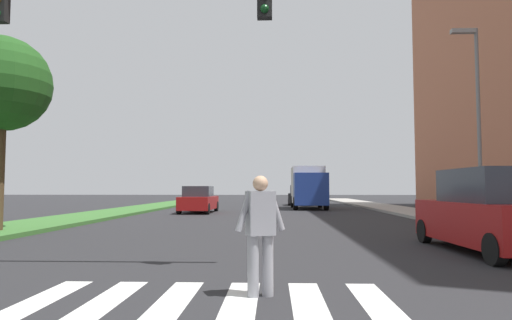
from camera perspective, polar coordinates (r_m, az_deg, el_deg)
The scene contains 11 objects.
ground_plane at distance 29.45m, azimuth 0.50°, elevation -6.56°, with size 140.00×140.00×0.00m, color #262628.
crosswalk at distance 6.33m, azimuth -6.22°, elevation -17.39°, with size 4.95×2.20×0.01m.
median_strip at distance 28.98m, azimuth -16.69°, elevation -6.31°, with size 3.20×64.00×0.15m, color #386B2D.
tree_mid at distance 17.14m, azimuth -29.79°, elevation 8.36°, with size 3.15×3.15×6.40m.
sidewalk_right at distance 28.66m, azimuth 19.21°, elevation -6.29°, with size 3.00×64.00×0.15m, color #9E9991.
street_lamp_right at distance 18.99m, azimuth 26.34°, elevation 6.10°, with size 1.02×0.24×7.50m.
pedestrian_performer at distance 6.34m, azimuth 0.57°, elevation -8.87°, with size 0.72×0.37×1.69m.
suv_crossing at distance 11.91m, azimuth 27.88°, elevation -6.00°, with size 2.10×4.66×1.97m.
sedan_midblock at distance 27.68m, azimuth -7.35°, elevation -5.14°, with size 1.93×4.52×1.63m.
sedan_distant at distance 39.92m, azimuth 5.64°, elevation -4.61°, with size 2.24×4.23×1.76m.
truck_box_delivery at distance 33.14m, azimuth 6.70°, elevation -3.38°, with size 2.40×6.20×3.10m.
Camera 1 is at (0.89, 0.61, 1.51)m, focal length 31.22 mm.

